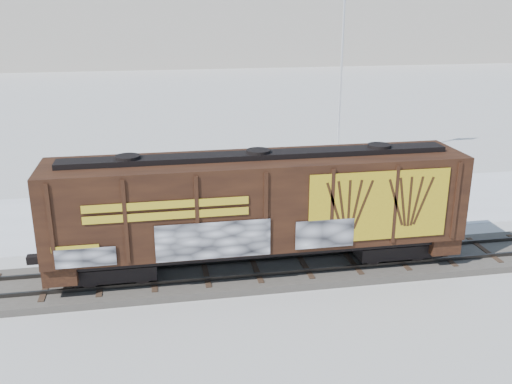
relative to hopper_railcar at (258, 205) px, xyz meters
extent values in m
plane|color=white|center=(3.89, 0.01, -2.98)|extent=(500.00, 500.00, 0.00)
cube|color=#59544C|center=(3.89, 0.01, -2.84)|extent=(50.00, 3.40, 0.28)
cube|color=#33302D|center=(3.89, -0.71, -2.63)|extent=(50.00, 0.10, 0.15)
cube|color=#33302D|center=(3.89, 0.73, -2.63)|extent=(50.00, 0.10, 0.15)
cube|color=white|center=(3.89, 7.51, -2.97)|extent=(40.00, 8.00, 0.03)
cube|color=white|center=(3.89, 95.01, 3.02)|extent=(360.00, 40.00, 12.00)
cube|color=black|center=(-5.49, 0.01, -2.10)|extent=(3.00, 2.00, 0.90)
cube|color=black|center=(5.48, 0.01, -2.10)|extent=(3.00, 2.00, 0.90)
cylinder|color=black|center=(-6.44, -0.77, -2.10)|extent=(0.90, 0.12, 0.90)
cube|color=black|center=(0.00, 0.01, -1.58)|extent=(15.95, 2.40, 0.25)
cube|color=#351B0E|center=(0.00, 0.01, 0.21)|extent=(15.95, 3.00, 3.32)
cube|color=black|center=(0.00, 0.01, 1.97)|extent=(14.67, 0.90, 0.20)
cube|color=gold|center=(4.30, -1.53, 0.21)|extent=(5.42, 0.03, 2.69)
cube|color=gold|center=(-3.51, -1.53, 0.56)|extent=(5.74, 0.02, 0.70)
cube|color=silver|center=(-1.92, -1.54, -0.70)|extent=(4.15, 0.03, 1.40)
cylinder|color=silver|center=(8.03, 14.55, -2.88)|extent=(0.90, 0.90, 0.20)
cylinder|color=silver|center=(8.03, 14.55, 3.71)|extent=(0.14, 0.14, 13.39)
imported|color=silver|center=(-3.45, 8.45, -2.21)|extent=(4.73, 3.29, 1.50)
imported|color=silver|center=(-0.13, 8.29, -2.16)|extent=(4.94, 2.06, 1.59)
imported|color=#202328|center=(9.98, 6.76, -2.35)|extent=(4.51, 2.83, 1.22)
camera|label=1|loc=(-3.80, -20.33, 7.39)|focal=40.00mm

